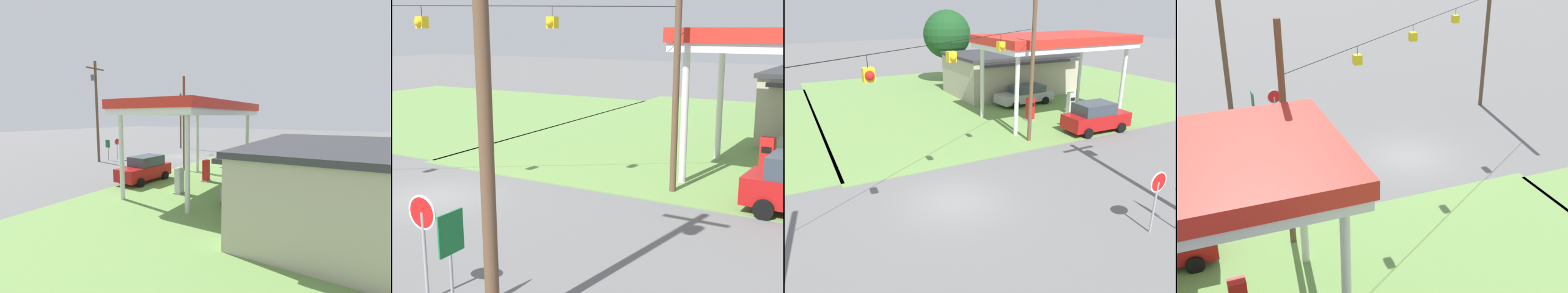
{
  "view_description": "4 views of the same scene",
  "coord_description": "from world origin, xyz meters",
  "views": [
    {
      "loc": [
        27.69,
        18.02,
        5.07
      ],
      "look_at": [
        2.62,
        3.51,
        1.75
      ],
      "focal_mm": 24.0,
      "sensor_mm": 36.0,
      "label": 1
    },
    {
      "loc": [
        14.39,
        -13.59,
        6.08
      ],
      "look_at": [
        6.11,
        0.72,
        2.44
      ],
      "focal_mm": 50.0,
      "sensor_mm": 36.0,
      "label": 2
    },
    {
      "loc": [
        -5.86,
        -13.6,
        8.14
      ],
      "look_at": [
        2.46,
        2.34,
        1.36
      ],
      "focal_mm": 35.0,
      "sensor_mm": 36.0,
      "label": 3
    },
    {
      "loc": [
        10.92,
        22.38,
        12.55
      ],
      "look_at": [
        3.56,
        3.89,
        2.96
      ],
      "focal_mm": 50.0,
      "sensor_mm": 36.0,
      "label": 4
    }
  ],
  "objects": [
    {
      "name": "ground_plane",
      "position": [
        0.0,
        0.0,
        0.0
      ],
      "size": [
        160.0,
        160.0,
        0.0
      ],
      "primitive_type": "plane",
      "color": "slate"
    },
    {
      "name": "route_sign",
      "position": [
        6.7,
        -5.92,
        1.71
      ],
      "size": [
        0.1,
        0.7,
        2.4
      ],
      "color": "gray",
      "rests_on": "ground"
    },
    {
      "name": "fuel_pump_near",
      "position": [
        9.92,
        8.69,
        0.82
      ],
      "size": [
        0.71,
        0.56,
        1.72
      ],
      "color": "gray",
      "rests_on": "ground"
    },
    {
      "name": "stop_sign_roadside",
      "position": [
        5.57,
        -5.61,
        1.81
      ],
      "size": [
        0.8,
        0.08,
        2.5
      ],
      "rotation": [
        0.0,
        0.0,
        3.14
      ],
      "color": "#99999E",
      "rests_on": "ground"
    },
    {
      "name": "utility_pole_main",
      "position": [
        7.93,
        -6.09,
        6.16
      ],
      "size": [
        2.2,
        0.44,
        11.07
      ],
      "color": "brown",
      "rests_on": "ground"
    },
    {
      "name": "signal_span_gantry",
      "position": [
        0.0,
        -0.01,
        4.67
      ],
      "size": [
        14.87,
        10.24,
        8.7
      ],
      "color": "brown",
      "rests_on": "ground"
    },
    {
      "name": "grass_verge_opposite_corner",
      "position": [
        -16.0,
        16.0,
        0.02
      ],
      "size": [
        24.0,
        24.0,
        0.04
      ],
      "primitive_type": "cube",
      "color": "#6B934C",
      "rests_on": "ground"
    }
  ]
}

